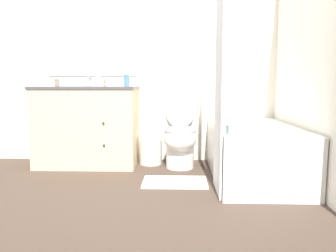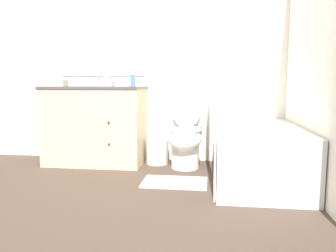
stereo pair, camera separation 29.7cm
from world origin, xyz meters
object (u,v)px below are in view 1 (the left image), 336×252
at_px(sink_faucet, 91,83).
at_px(wastebasket, 151,152).
at_px(vanity_cabinet, 88,125).
at_px(tissue_box, 98,82).
at_px(toilet, 180,134).
at_px(soap_dispenser, 127,80).
at_px(bathtub, 253,151).
at_px(bath_mat, 175,182).
at_px(hand_towel_folded, 45,83).
at_px(bath_towel_folded, 244,130).

bearing_deg(sink_faucet, wastebasket, -10.40).
bearing_deg(vanity_cabinet, tissue_box, 44.28).
xyz_separation_m(toilet, tissue_box, (-0.93, 0.16, 0.57)).
bearing_deg(tissue_box, toilet, -9.70).
bearing_deg(wastebasket, soap_dispenser, -154.44).
bearing_deg(soap_dispenser, bathtub, -17.02).
bearing_deg(bathtub, tissue_box, 161.42).
distance_m(sink_faucet, bathtub, 1.97).
relative_size(vanity_cabinet, bath_mat, 1.87).
relative_size(sink_faucet, toilet, 0.17).
xyz_separation_m(vanity_cabinet, wastebasket, (0.70, 0.07, -0.31)).
distance_m(tissue_box, soap_dispenser, 0.38).
xyz_separation_m(sink_faucet, wastebasket, (0.70, -0.13, -0.78)).
height_order(soap_dispenser, hand_towel_folded, soap_dispenser).
distance_m(toilet, bathtub, 0.82).
height_order(vanity_cabinet, toilet, vanity_cabinet).
relative_size(wastebasket, bath_towel_folded, 1.06).
height_order(bathtub, wastebasket, bathtub).
xyz_separation_m(soap_dispenser, bath_towel_folded, (1.08, -0.96, -0.40)).
distance_m(wastebasket, hand_towel_folded, 1.36).
bearing_deg(wastebasket, bath_towel_folded, -52.33).
height_order(bathtub, bath_mat, bathtub).
relative_size(bathtub, tissue_box, 10.32).
bearing_deg(vanity_cabinet, bath_towel_folded, -33.39).
relative_size(vanity_cabinet, tissue_box, 7.91).
height_order(bathtub, tissue_box, tissue_box).
bearing_deg(sink_faucet, tissue_box, -40.35).
height_order(toilet, bath_mat, toilet).
relative_size(toilet, wastebasket, 3.01).
bearing_deg(vanity_cabinet, wastebasket, 5.63).
bearing_deg(bath_towel_folded, vanity_cabinet, 146.61).
bearing_deg(toilet, vanity_cabinet, 177.09).
bearing_deg(wastebasket, bath_mat, -68.56).
xyz_separation_m(sink_faucet, bathtub, (1.75, -0.64, -0.66)).
relative_size(sink_faucet, bath_mat, 0.24).
distance_m(bathtub, hand_towel_folded, 2.25).
height_order(bathtub, soap_dispenser, soap_dispenser).
xyz_separation_m(soap_dispenser, bath_mat, (0.53, -0.61, -0.94)).
xyz_separation_m(toilet, wastebasket, (-0.33, 0.12, -0.22)).
xyz_separation_m(sink_faucet, soap_dispenser, (0.45, -0.25, 0.03)).
height_order(toilet, bathtub, toilet).
bearing_deg(tissue_box, bath_mat, -40.94).
bearing_deg(toilet, bathtub, -28.85).
bearing_deg(bathtub, toilet, 151.15).
distance_m(toilet, soap_dispenser, 0.83).
xyz_separation_m(wastebasket, bath_mat, (0.28, -0.72, -0.13)).
xyz_separation_m(tissue_box, bath_towel_folded, (1.43, -1.12, -0.38)).
height_order(bathtub, bath_towel_folded, bath_towel_folded).
xyz_separation_m(wastebasket, tissue_box, (-0.59, 0.04, 0.79)).
relative_size(wastebasket, hand_towel_folded, 1.13).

